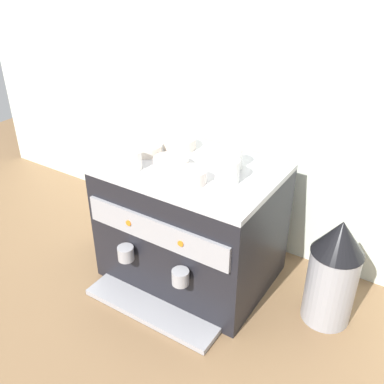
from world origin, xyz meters
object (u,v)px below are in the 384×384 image
Objects in this scene: ceramic_bowl_0 at (191,177)px; ceramic_bowl_2 at (180,143)px; ceramic_cup_2 at (228,170)px; ceramic_bowl_3 at (147,149)px; coffee_grinder at (333,271)px; espresso_machine at (191,223)px; ceramic_cup_0 at (230,157)px; ceramic_cup_1 at (130,159)px; ceramic_bowl_1 at (171,164)px; milk_pitcher at (109,221)px.

ceramic_bowl_0 is 0.27m from ceramic_bowl_2.
ceramic_bowl_2 is (-0.27, 0.13, -0.02)m from ceramic_cup_2.
coffee_grinder is at bearing 3.98° from ceramic_bowl_3.
ceramic_bowl_2 is at bearing 138.43° from espresso_machine.
ceramic_cup_0 reaches higher than ceramic_bowl_3.
ceramic_cup_1 is 0.14m from ceramic_bowl_1.
ceramic_cup_0 is 0.28× the size of coffee_grinder.
ceramic_cup_2 is at bearing -25.15° from ceramic_bowl_2.
coffee_grinder is (0.56, 0.10, -0.28)m from ceramic_bowl_1.
ceramic_cup_0 is 0.10m from ceramic_cup_2.
espresso_machine is at bearing 36.25° from ceramic_cup_1.
ceramic_cup_0 is 0.69m from milk_pitcher.
ceramic_cup_2 reaches higher than coffee_grinder.
ceramic_cup_0 is 0.90× the size of ceramic_bowl_2.
ceramic_cup_0 is at bearing 12.49° from ceramic_bowl_3.
ceramic_cup_0 is 0.33m from ceramic_cup_1.
espresso_machine is 4.20× the size of milk_pitcher.
coffee_grinder is at bearing 2.20° from milk_pitcher.
ceramic_cup_1 reaches higher than ceramic_bowl_0.
espresso_machine is at bearing 43.76° from ceramic_bowl_1.
ceramic_bowl_0 is at bearing -12.35° from milk_pitcher.
ceramic_bowl_3 is (-0.25, 0.09, -0.00)m from ceramic_bowl_0.
ceramic_bowl_3 is at bearing 159.29° from ceramic_bowl_0.
espresso_machine is 4.98× the size of ceramic_bowl_1.
milk_pitcher is at bearing -177.80° from coffee_grinder.
ceramic_cup_2 reaches higher than ceramic_bowl_1.
ceramic_cup_0 is at bearing -9.36° from ceramic_bowl_2.
ceramic_cup_2 is 0.72m from milk_pitcher.
ceramic_cup_0 is at bearing 72.67° from ceramic_bowl_0.
coffee_grinder is 0.95m from milk_pitcher.
ceramic_cup_2 reaches higher than ceramic_bowl_3.
milk_pitcher is at bearing 153.21° from ceramic_cup_1.
ceramic_cup_2 is 1.14× the size of ceramic_bowl_3.
milk_pitcher is at bearing 178.10° from espresso_machine.
ceramic_cup_2 is at bearing -3.76° from ceramic_bowl_3.
espresso_machine is 0.30m from ceramic_bowl_2.
ceramic_bowl_1 reaches higher than milk_pitcher.
coffee_grinder is (0.36, 0.07, -0.30)m from ceramic_cup_2.
espresso_machine is 5.60× the size of ceramic_cup_1.
ceramic_cup_0 is 1.14× the size of ceramic_bowl_0.
ceramic_cup_2 is 0.85× the size of milk_pitcher.
ceramic_cup_2 is 1.01× the size of ceramic_bowl_1.
coffee_grinder is (0.51, 0.05, -0.03)m from espresso_machine.
ceramic_bowl_2 is 0.52m from milk_pitcher.
ceramic_bowl_1 is 0.30× the size of coffee_grinder.
ceramic_bowl_1 is (0.11, 0.07, -0.02)m from ceramic_cup_1.
ceramic_cup_1 is at bearing -173.09° from ceramic_bowl_0.
ceramic_cup_2 reaches higher than ceramic_bowl_0.
ceramic_cup_2 is at bearing -3.45° from milk_pitcher.
espresso_machine is 0.29m from ceramic_cup_0.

